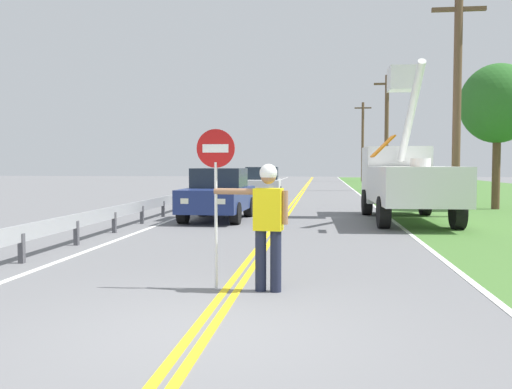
# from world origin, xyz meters

# --- Properties ---
(ground_plane) EXTENTS (160.00, 160.00, 0.00)m
(ground_plane) POSITION_xyz_m (0.00, 0.00, 0.00)
(ground_plane) COLOR slate
(centerline_yellow_left) EXTENTS (0.11, 110.00, 0.01)m
(centerline_yellow_left) POSITION_xyz_m (-0.09, 20.00, 0.01)
(centerline_yellow_left) COLOR yellow
(centerline_yellow_left) RESTS_ON ground
(centerline_yellow_right) EXTENTS (0.11, 110.00, 0.01)m
(centerline_yellow_right) POSITION_xyz_m (0.09, 20.00, 0.01)
(centerline_yellow_right) COLOR yellow
(centerline_yellow_right) RESTS_ON ground
(edge_line_right) EXTENTS (0.12, 110.00, 0.01)m
(edge_line_right) POSITION_xyz_m (3.60, 20.00, 0.01)
(edge_line_right) COLOR silver
(edge_line_right) RESTS_ON ground
(edge_line_left) EXTENTS (0.12, 110.00, 0.01)m
(edge_line_left) POSITION_xyz_m (-3.60, 20.00, 0.01)
(edge_line_left) COLOR silver
(edge_line_left) RESTS_ON ground
(flagger_worker) EXTENTS (1.08, 0.28, 1.83)m
(flagger_worker) POSITION_xyz_m (0.52, 2.00, 1.05)
(flagger_worker) COLOR #1E2338
(flagger_worker) RESTS_ON ground
(stop_sign_paddle) EXTENTS (0.56, 0.04, 2.33)m
(stop_sign_paddle) POSITION_xyz_m (-0.24, 2.09, 1.71)
(stop_sign_paddle) COLOR silver
(stop_sign_paddle) RESTS_ON ground
(utility_bucket_truck) EXTENTS (2.67, 6.87, 5.13)m
(utility_bucket_truck) POSITION_xyz_m (4.00, 12.75, 1.40)
(utility_bucket_truck) COLOR white
(utility_bucket_truck) RESTS_ON ground
(oncoming_sedan_nearest) EXTENTS (2.01, 4.15, 1.70)m
(oncoming_sedan_nearest) POSITION_xyz_m (-2.09, 12.05, 0.83)
(oncoming_sedan_nearest) COLOR navy
(oncoming_sedan_nearest) RESTS_ON ground
(oncoming_sedan_second) EXTENTS (2.08, 4.19, 1.70)m
(oncoming_sedan_second) POSITION_xyz_m (-1.76, 22.46, 0.83)
(oncoming_sedan_second) COLOR silver
(oncoming_sedan_second) RESTS_ON ground
(utility_pole_near) EXTENTS (1.80, 0.28, 7.72)m
(utility_pole_near) POSITION_xyz_m (5.91, 14.01, 4.04)
(utility_pole_near) COLOR brown
(utility_pole_near) RESTS_ON ground
(utility_pole_mid) EXTENTS (1.80, 0.28, 8.01)m
(utility_pole_mid) POSITION_xyz_m (5.76, 33.44, 4.19)
(utility_pole_mid) COLOR brown
(utility_pole_mid) RESTS_ON ground
(utility_pole_far) EXTENTS (1.80, 0.28, 8.57)m
(utility_pole_far) POSITION_xyz_m (5.70, 55.19, 4.47)
(utility_pole_far) COLOR brown
(utility_pole_far) RESTS_ON ground
(guardrail_left_shoulder) EXTENTS (0.10, 32.00, 0.71)m
(guardrail_left_shoulder) POSITION_xyz_m (-4.20, 14.00, 0.52)
(guardrail_left_shoulder) COLOR #9EA0A3
(guardrail_left_shoulder) RESTS_ON ground
(roadside_tree_verge) EXTENTS (3.00, 3.00, 5.90)m
(roadside_tree_verge) POSITION_xyz_m (8.36, 17.68, 4.27)
(roadside_tree_verge) COLOR brown
(roadside_tree_verge) RESTS_ON ground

